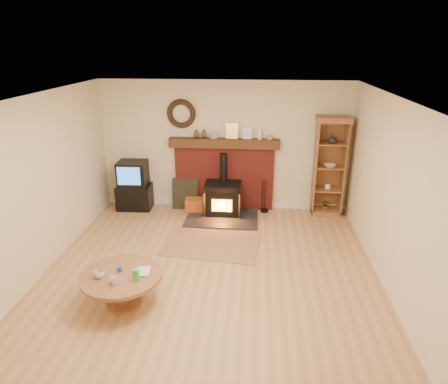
# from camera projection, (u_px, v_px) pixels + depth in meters

# --- Properties ---
(ground) EXTENTS (5.50, 5.50, 0.00)m
(ground) POSITION_uv_depth(u_px,v_px,m) (209.00, 277.00, 5.94)
(ground) COLOR #B37C4A
(ground) RESTS_ON ground
(room_shell) EXTENTS (5.02, 5.52, 2.61)m
(room_shell) POSITION_uv_depth(u_px,v_px,m) (207.00, 164.00, 5.42)
(room_shell) COLOR beige
(room_shell) RESTS_ON ground
(chimney_breast) EXTENTS (2.20, 0.22, 1.78)m
(chimney_breast) POSITION_uv_depth(u_px,v_px,m) (224.00, 171.00, 8.14)
(chimney_breast) COLOR maroon
(chimney_breast) RESTS_ON ground
(wood_stove) EXTENTS (1.40, 1.00, 1.23)m
(wood_stove) POSITION_uv_depth(u_px,v_px,m) (223.00, 200.00, 7.94)
(wood_stove) COLOR black
(wood_stove) RESTS_ON ground
(area_rug) EXTENTS (1.72, 1.28, 0.01)m
(area_rug) POSITION_uv_depth(u_px,v_px,m) (212.00, 244.00, 6.87)
(area_rug) COLOR brown
(area_rug) RESTS_ON ground
(tv_unit) EXTENTS (0.71, 0.51, 1.01)m
(tv_unit) POSITION_uv_depth(u_px,v_px,m) (134.00, 186.00, 8.21)
(tv_unit) COLOR black
(tv_unit) RESTS_ON ground
(curio_cabinet) EXTENTS (0.63, 0.46, 1.97)m
(curio_cabinet) POSITION_uv_depth(u_px,v_px,m) (329.00, 166.00, 7.81)
(curio_cabinet) COLOR brown
(curio_cabinet) RESTS_ON ground
(firelog_box) EXTENTS (0.47, 0.32, 0.28)m
(firelog_box) POSITION_uv_depth(u_px,v_px,m) (196.00, 205.00, 8.17)
(firelog_box) COLOR gold
(firelog_box) RESTS_ON ground
(leaning_painting) EXTENTS (0.54, 0.14, 0.64)m
(leaning_painting) POSITION_uv_depth(u_px,v_px,m) (185.00, 194.00, 8.26)
(leaning_painting) COLOR black
(leaning_painting) RESTS_ON ground
(fire_tools) EXTENTS (0.16, 0.16, 0.70)m
(fire_tools) POSITION_uv_depth(u_px,v_px,m) (264.00, 207.00, 8.17)
(fire_tools) COLOR black
(fire_tools) RESTS_ON ground
(coffee_table) EXTENTS (1.06, 1.06, 0.61)m
(coffee_table) POSITION_uv_depth(u_px,v_px,m) (121.00, 280.00, 5.20)
(coffee_table) COLOR brown
(coffee_table) RESTS_ON ground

